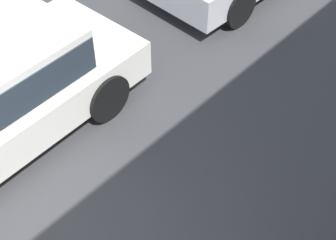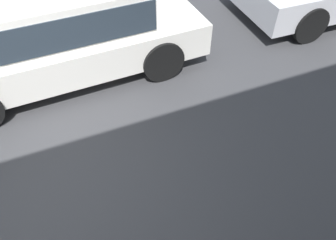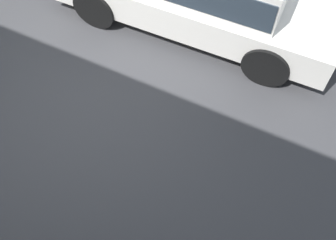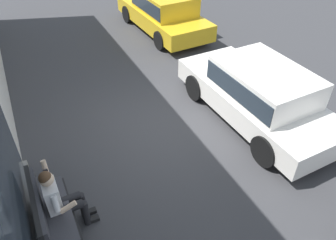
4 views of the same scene
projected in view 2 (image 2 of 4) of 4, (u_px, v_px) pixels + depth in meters
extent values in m
plane|color=#38383A|center=(46.00, 182.00, 3.98)|extent=(60.00, 60.00, 0.00)
cylinder|color=black|center=(310.00, 25.00, 5.86)|extent=(0.68, 0.20, 0.67)
cube|color=white|center=(62.00, 43.00, 5.13)|extent=(4.41, 1.88, 0.53)
cube|color=white|center=(65.00, 6.00, 4.75)|extent=(2.31, 1.61, 0.64)
cube|color=#28333D|center=(65.00, 6.00, 4.75)|extent=(2.27, 1.64, 0.45)
cylinder|color=black|center=(163.00, 61.00, 5.11)|extent=(0.69, 0.20, 0.68)
cylinder|color=black|center=(127.00, 12.00, 6.17)|extent=(0.69, 0.20, 0.68)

